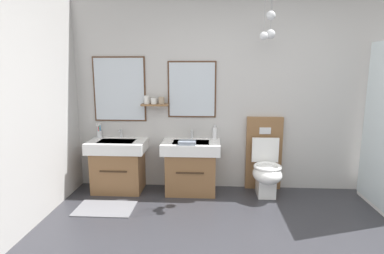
{
  "coord_description": "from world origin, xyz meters",
  "views": [
    {
      "loc": [
        -0.57,
        -2.18,
        1.65
      ],
      "look_at": [
        -0.79,
        1.6,
        0.93
      ],
      "focal_mm": 29.28,
      "sensor_mm": 36.0,
      "label": 1
    }
  ],
  "objects_px": {
    "toilet": "(265,166)",
    "toothbrush_cup": "(99,133)",
    "vanity_sink_right": "(191,165)",
    "folded_hand_towel": "(187,143)",
    "vanity_sink_left": "(118,164)",
    "soap_dispenser": "(215,133)"
  },
  "relations": [
    {
      "from": "vanity_sink_right",
      "to": "vanity_sink_left",
      "type": "bearing_deg",
      "value": 180.0
    },
    {
      "from": "vanity_sink_right",
      "to": "toothbrush_cup",
      "type": "distance_m",
      "value": 1.35
    },
    {
      "from": "vanity_sink_right",
      "to": "soap_dispenser",
      "type": "bearing_deg",
      "value": 30.07
    },
    {
      "from": "toilet",
      "to": "vanity_sink_left",
      "type": "bearing_deg",
      "value": -179.75
    },
    {
      "from": "vanity_sink_right",
      "to": "folded_hand_towel",
      "type": "relative_size",
      "value": 3.45
    },
    {
      "from": "folded_hand_towel",
      "to": "vanity_sink_right",
      "type": "bearing_deg",
      "value": 74.9
    },
    {
      "from": "vanity_sink_right",
      "to": "toothbrush_cup",
      "type": "bearing_deg",
      "value": 172.5
    },
    {
      "from": "toothbrush_cup",
      "to": "vanity_sink_right",
      "type": "bearing_deg",
      "value": -7.5
    },
    {
      "from": "vanity_sink_left",
      "to": "soap_dispenser",
      "type": "distance_m",
      "value": 1.37
    },
    {
      "from": "soap_dispenser",
      "to": "folded_hand_towel",
      "type": "distance_m",
      "value": 0.48
    },
    {
      "from": "soap_dispenser",
      "to": "folded_hand_towel",
      "type": "xyz_separation_m",
      "value": [
        -0.35,
        -0.33,
        -0.06
      ]
    },
    {
      "from": "vanity_sink_right",
      "to": "toilet",
      "type": "relative_size",
      "value": 0.76
    },
    {
      "from": "vanity_sink_left",
      "to": "folded_hand_towel",
      "type": "height_order",
      "value": "folded_hand_towel"
    },
    {
      "from": "folded_hand_towel",
      "to": "soap_dispenser",
      "type": "bearing_deg",
      "value": 43.12
    },
    {
      "from": "toilet",
      "to": "folded_hand_towel",
      "type": "distance_m",
      "value": 1.09
    },
    {
      "from": "vanity_sink_right",
      "to": "folded_hand_towel",
      "type": "xyz_separation_m",
      "value": [
        -0.04,
        -0.15,
        0.35
      ]
    },
    {
      "from": "folded_hand_towel",
      "to": "toothbrush_cup",
      "type": "bearing_deg",
      "value": 165.69
    },
    {
      "from": "vanity_sink_left",
      "to": "toothbrush_cup",
      "type": "distance_m",
      "value": 0.52
    },
    {
      "from": "toothbrush_cup",
      "to": "soap_dispenser",
      "type": "xyz_separation_m",
      "value": [
        1.59,
        0.01,
        0.02
      ]
    },
    {
      "from": "folded_hand_towel",
      "to": "toilet",
      "type": "bearing_deg",
      "value": 8.73
    },
    {
      "from": "vanity_sink_right",
      "to": "folded_hand_towel",
      "type": "distance_m",
      "value": 0.38
    },
    {
      "from": "toilet",
      "to": "toothbrush_cup",
      "type": "xyz_separation_m",
      "value": [
        -2.27,
        0.16,
        0.38
      ]
    }
  ]
}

